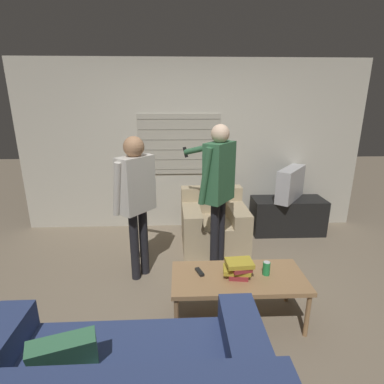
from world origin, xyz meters
name	(u,v)px	position (x,y,z in m)	size (l,w,h in m)	color
ground_plane	(200,304)	(0.00, 0.00, 0.00)	(16.00, 16.00, 0.00)	#7F705B
wall_back	(192,147)	(-0.01, 2.03, 1.28)	(5.20, 0.08, 2.55)	#BCB7A8
armchair_beige	(213,224)	(0.27, 1.32, 0.31)	(0.90, 0.86, 0.77)	tan
coffee_table	(238,280)	(0.33, -0.22, 0.42)	(1.20, 0.56, 0.46)	#9E754C
tv_stand	(287,216)	(1.45, 1.67, 0.27)	(1.08, 0.46, 0.54)	black
tv	(290,184)	(1.45, 1.67, 0.78)	(0.60, 0.70, 0.48)	#B2B2B7
person_left_standing	(136,192)	(-0.67, 0.56, 1.02)	(0.52, 0.77, 1.62)	black
person_right_standing	(218,182)	(0.23, 0.65, 1.10)	(0.59, 0.79, 1.73)	black
book_stack	(239,268)	(0.32, -0.23, 0.54)	(0.27, 0.21, 0.16)	maroon
soda_can	(266,268)	(0.58, -0.20, 0.52)	(0.07, 0.07, 0.13)	#238E47
spare_remote	(200,272)	(-0.02, -0.16, 0.47)	(0.08, 0.14, 0.02)	black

